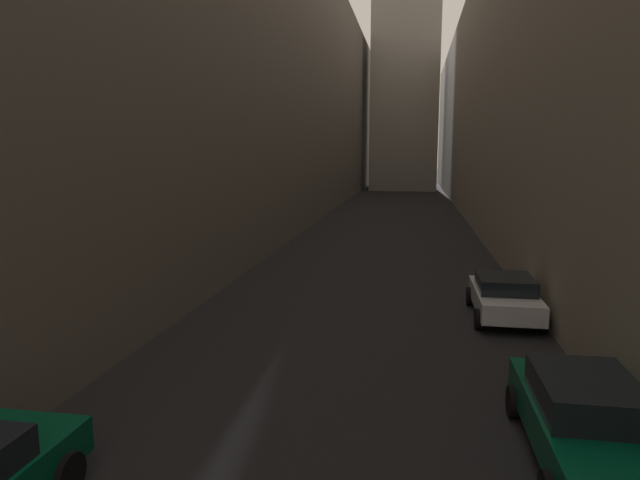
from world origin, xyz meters
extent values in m
plane|color=black|center=(0.00, 48.00, 0.00)|extent=(264.00, 264.00, 0.00)
cube|color=#60594F|center=(-11.69, 50.00, 10.20)|extent=(12.37, 108.00, 20.41)
cube|color=gray|center=(12.19, 50.00, 9.02)|extent=(13.37, 108.00, 18.05)
cube|color=gray|center=(0.00, 85.01, 25.23)|extent=(8.96, 8.96, 50.45)
cylinder|color=black|center=(-3.48, 13.33, 0.33)|extent=(0.22, 0.66, 0.66)
cube|color=#05472D|center=(4.40, 15.58, 0.63)|extent=(1.66, 4.33, 0.64)
cube|color=black|center=(4.40, 15.55, 1.22)|extent=(1.53, 2.08, 0.54)
cylinder|color=black|center=(3.57, 17.06, 0.31)|extent=(0.22, 0.62, 0.62)
cylinder|color=black|center=(5.23, 17.06, 0.31)|extent=(0.22, 0.62, 0.62)
cube|color=silver|center=(4.40, 23.80, 0.60)|extent=(1.78, 3.90, 0.58)
cube|color=black|center=(4.40, 23.74, 1.12)|extent=(1.64, 1.92, 0.45)
cylinder|color=black|center=(3.51, 25.13, 0.31)|extent=(0.22, 0.62, 0.62)
cylinder|color=black|center=(5.29, 25.13, 0.31)|extent=(0.22, 0.62, 0.62)
cylinder|color=black|center=(3.51, 22.47, 0.31)|extent=(0.22, 0.62, 0.62)
cylinder|color=black|center=(5.29, 22.47, 0.31)|extent=(0.22, 0.62, 0.62)
camera|label=1|loc=(1.54, 6.50, 5.10)|focal=30.84mm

